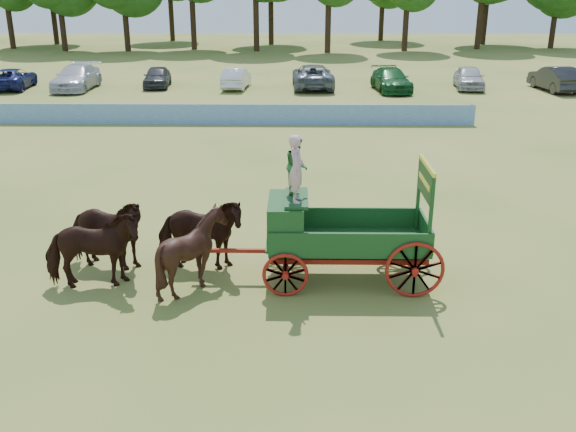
{
  "coord_description": "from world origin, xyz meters",
  "views": [
    {
      "loc": [
        2.9,
        -14.79,
        6.98
      ],
      "look_at": [
        2.66,
        0.7,
        1.3
      ],
      "focal_mm": 40.0,
      "sensor_mm": 36.0,
      "label": 1
    }
  ],
  "objects": [
    {
      "name": "ground",
      "position": [
        0.0,
        0.0,
        0.0
      ],
      "size": [
        160.0,
        160.0,
        0.0
      ],
      "primitive_type": "plane",
      "color": "olive",
      "rests_on": "ground"
    },
    {
      "name": "horse_lead_right",
      "position": [
        -1.97,
        0.25,
        0.97
      ],
      "size": [
        2.47,
        1.51,
        1.94
      ],
      "primitive_type": "imported",
      "rotation": [
        0.0,
        0.0,
        1.36
      ],
      "color": "black",
      "rests_on": "ground"
    },
    {
      "name": "sponsor_banner",
      "position": [
        -1.0,
        18.0,
        0.53
      ],
      "size": [
        26.0,
        0.08,
        1.05
      ],
      "primitive_type": "cube",
      "color": "#1D5EA1",
      "rests_on": "ground"
    },
    {
      "name": "parked_cars",
      "position": [
        -2.96,
        29.88,
        0.77
      ],
      "size": [
        48.4,
        7.24,
        1.65
      ],
      "color": "silver",
      "rests_on": "ground"
    },
    {
      "name": "horse_wheel_left",
      "position": [
        0.43,
        -0.85,
        0.97
      ],
      "size": [
        1.97,
        1.81,
        1.94
      ],
      "primitive_type": "imported",
      "rotation": [
        0.0,
        0.0,
        1.72
      ],
      "color": "black",
      "rests_on": "ground"
    },
    {
      "name": "horse_wheel_right",
      "position": [
        0.43,
        0.25,
        0.97
      ],
      "size": [
        2.36,
        1.2,
        1.94
      ],
      "primitive_type": "imported",
      "rotation": [
        0.0,
        0.0,
        1.5
      ],
      "color": "black",
      "rests_on": "ground"
    },
    {
      "name": "horse_lead_left",
      "position": [
        -1.97,
        -0.85,
        0.97
      ],
      "size": [
        2.43,
        1.4,
        1.94
      ],
      "primitive_type": "imported",
      "rotation": [
        0.0,
        0.0,
        1.73
      ],
      "color": "black",
      "rests_on": "ground"
    },
    {
      "name": "farm_dray",
      "position": [
        3.41,
        -0.29,
        1.57
      ],
      "size": [
        6.0,
        2.0,
        3.73
      ],
      "color": "#A21012",
      "rests_on": "ground"
    }
  ]
}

